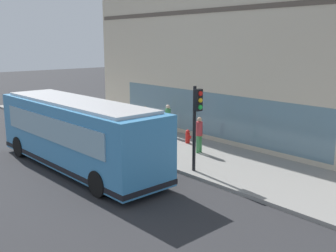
{
  "coord_description": "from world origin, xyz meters",
  "views": [
    {
      "loc": [
        -8.37,
        -14.88,
        5.55
      ],
      "look_at": [
        3.03,
        -1.77,
        1.83
      ],
      "focal_mm": 42.44,
      "sensor_mm": 36.0,
      "label": 1
    }
  ],
  "objects_px": {
    "city_bus_nearside": "(77,134)",
    "pedestrian_by_light_pole": "(199,132)",
    "traffic_light_near_corner": "(197,113)",
    "pedestrian_near_hydrant": "(146,118)",
    "fire_hydrant": "(188,137)",
    "pedestrian_walking_along_curb": "(101,113)",
    "pedestrian_near_building_entrance": "(168,118)"
  },
  "relations": [
    {
      "from": "city_bus_nearside",
      "to": "pedestrian_by_light_pole",
      "type": "bearing_deg",
      "value": -20.84
    },
    {
      "from": "traffic_light_near_corner",
      "to": "pedestrian_near_hydrant",
      "type": "relative_size",
      "value": 2.3
    },
    {
      "from": "fire_hydrant",
      "to": "pedestrian_by_light_pole",
      "type": "xyz_separation_m",
      "value": [
        -0.88,
        -1.72,
        0.67
      ]
    },
    {
      "from": "city_bus_nearside",
      "to": "pedestrian_walking_along_curb",
      "type": "relative_size",
      "value": 5.56
    },
    {
      "from": "pedestrian_near_building_entrance",
      "to": "pedestrian_by_light_pole",
      "type": "bearing_deg",
      "value": -107.76
    },
    {
      "from": "city_bus_nearside",
      "to": "pedestrian_near_building_entrance",
      "type": "bearing_deg",
      "value": 13.53
    },
    {
      "from": "fire_hydrant",
      "to": "pedestrian_near_hydrant",
      "type": "xyz_separation_m",
      "value": [
        -0.07,
        3.61,
        0.53
      ]
    },
    {
      "from": "traffic_light_near_corner",
      "to": "pedestrian_by_light_pole",
      "type": "height_order",
      "value": "traffic_light_near_corner"
    },
    {
      "from": "pedestrian_walking_along_curb",
      "to": "pedestrian_near_hydrant",
      "type": "bearing_deg",
      "value": -56.5
    },
    {
      "from": "city_bus_nearside",
      "to": "pedestrian_by_light_pole",
      "type": "xyz_separation_m",
      "value": [
        5.49,
        -2.09,
        -0.37
      ]
    },
    {
      "from": "pedestrian_by_light_pole",
      "to": "pedestrian_walking_along_curb",
      "type": "bearing_deg",
      "value": 95.78
    },
    {
      "from": "fire_hydrant",
      "to": "pedestrian_near_building_entrance",
      "type": "bearing_deg",
      "value": 81.39
    },
    {
      "from": "pedestrian_walking_along_curb",
      "to": "pedestrian_near_building_entrance",
      "type": "bearing_deg",
      "value": -64.06
    },
    {
      "from": "fire_hydrant",
      "to": "pedestrian_near_building_entrance",
      "type": "relative_size",
      "value": 0.4
    },
    {
      "from": "fire_hydrant",
      "to": "pedestrian_near_hydrant",
      "type": "relative_size",
      "value": 0.47
    },
    {
      "from": "traffic_light_near_corner",
      "to": "pedestrian_by_light_pole",
      "type": "bearing_deg",
      "value": 41.98
    },
    {
      "from": "city_bus_nearside",
      "to": "pedestrian_near_building_entrance",
      "type": "relative_size",
      "value": 5.53
    },
    {
      "from": "pedestrian_by_light_pole",
      "to": "pedestrian_near_hydrant",
      "type": "bearing_deg",
      "value": 81.36
    },
    {
      "from": "traffic_light_near_corner",
      "to": "pedestrian_near_hydrant",
      "type": "bearing_deg",
      "value": 67.83
    },
    {
      "from": "traffic_light_near_corner",
      "to": "pedestrian_walking_along_curb",
      "type": "relative_size",
      "value": 1.98
    },
    {
      "from": "pedestrian_by_light_pole",
      "to": "traffic_light_near_corner",
      "type": "bearing_deg",
      "value": -138.02
    },
    {
      "from": "city_bus_nearside",
      "to": "pedestrian_by_light_pole",
      "type": "relative_size",
      "value": 5.65
    },
    {
      "from": "pedestrian_near_building_entrance",
      "to": "pedestrian_walking_along_curb",
      "type": "xyz_separation_m",
      "value": [
        -1.97,
        4.04,
        -0.01
      ]
    },
    {
      "from": "traffic_light_near_corner",
      "to": "fire_hydrant",
      "type": "relative_size",
      "value": 4.87
    },
    {
      "from": "traffic_light_near_corner",
      "to": "pedestrian_walking_along_curb",
      "type": "xyz_separation_m",
      "value": [
        1.37,
        9.68,
        -1.46
      ]
    },
    {
      "from": "city_bus_nearside",
      "to": "pedestrian_walking_along_curb",
      "type": "height_order",
      "value": "city_bus_nearside"
    },
    {
      "from": "traffic_light_near_corner",
      "to": "pedestrian_walking_along_curb",
      "type": "height_order",
      "value": "traffic_light_near_corner"
    },
    {
      "from": "city_bus_nearside",
      "to": "traffic_light_near_corner",
      "type": "xyz_separation_m",
      "value": [
        3.34,
        -4.03,
        1.11
      ]
    },
    {
      "from": "pedestrian_near_building_entrance",
      "to": "fire_hydrant",
      "type": "bearing_deg",
      "value": -98.61
    },
    {
      "from": "fire_hydrant",
      "to": "pedestrian_near_hydrant",
      "type": "distance_m",
      "value": 3.65
    },
    {
      "from": "city_bus_nearside",
      "to": "pedestrian_near_building_entrance",
      "type": "distance_m",
      "value": 6.88
    },
    {
      "from": "traffic_light_near_corner",
      "to": "pedestrian_near_building_entrance",
      "type": "xyz_separation_m",
      "value": [
        3.34,
        5.63,
        -1.45
      ]
    }
  ]
}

